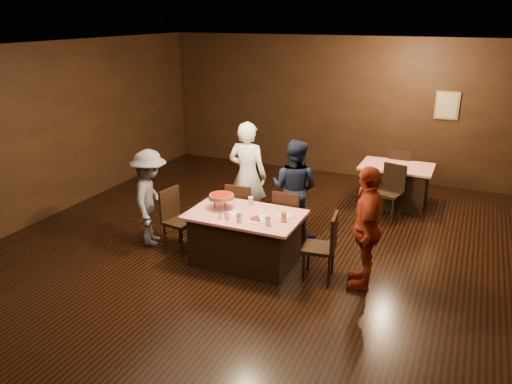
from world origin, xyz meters
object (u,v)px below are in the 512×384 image
at_px(main_table, 245,238).
at_px(chair_far_right, 290,218).
at_px(chair_end_left, 180,220).
at_px(diner_white_jacket, 247,176).
at_px(chair_far_left, 243,210).
at_px(diner_grey_knit, 150,198).
at_px(glass_back, 251,201).
at_px(chair_back_far, 400,172).
at_px(diner_red_shirt, 366,227).
at_px(chair_back_near, 389,192).
at_px(pizza_stand, 221,196).
at_px(glass_front_left, 239,217).
at_px(plate_empty, 285,215).
at_px(glass_amber, 284,217).
at_px(diner_navy_hoodie, 294,189).
at_px(glass_front_right, 268,220).
at_px(chair_end_right, 319,246).
at_px(back_table, 395,185).

bearing_deg(main_table, chair_far_right, 61.93).
height_order(chair_end_left, diner_white_jacket, diner_white_jacket).
bearing_deg(chair_far_left, chair_far_right, 177.10).
relative_size(diner_grey_knit, glass_back, 10.83).
bearing_deg(diner_grey_knit, chair_back_far, -63.19).
bearing_deg(diner_red_shirt, diner_grey_knit, -99.45).
height_order(chair_back_near, chair_back_far, same).
bearing_deg(pizza_stand, diner_grey_knit, -177.90).
relative_size(chair_end_left, diner_red_shirt, 0.57).
distance_m(diner_red_shirt, glass_front_left, 1.69).
xyz_separation_m(pizza_stand, plate_empty, (0.95, 0.10, -0.17)).
height_order(main_table, diner_red_shirt, diner_red_shirt).
bearing_deg(glass_amber, main_table, 175.24).
relative_size(chair_far_right, diner_navy_hoodie, 0.59).
bearing_deg(diner_grey_knit, diner_white_jacket, -65.92).
distance_m(chair_end_left, chair_back_far, 4.70).
bearing_deg(glass_front_right, pizza_stand, 160.56).
height_order(chair_end_left, diner_grey_knit, diner_grey_knit).
bearing_deg(glass_back, chair_end_right, -14.62).
xyz_separation_m(diner_red_shirt, glass_front_left, (-1.65, -0.37, 0.01)).
height_order(chair_far_right, chair_end_right, same).
bearing_deg(main_table, chair_back_far, 67.80).
distance_m(chair_back_near, diner_grey_knit, 4.10).
bearing_deg(glass_amber, chair_far_left, 141.34).
bearing_deg(pizza_stand, main_table, -7.13).
height_order(main_table, diner_navy_hoodie, diner_navy_hoodie).
xyz_separation_m(chair_far_left, glass_back, (0.35, -0.45, 0.37)).
distance_m(chair_back_far, diner_white_jacket, 3.42).
height_order(chair_end_right, diner_red_shirt, diner_red_shirt).
height_order(chair_far_left, glass_front_right, chair_far_left).
height_order(diner_grey_knit, glass_back, diner_grey_knit).
bearing_deg(glass_front_right, diner_grey_knit, 172.96).
relative_size(diner_white_jacket, glass_amber, 12.95).
relative_size(chair_far_left, diner_red_shirt, 0.57).
bearing_deg(diner_navy_hoodie, glass_amber, 107.40).
distance_m(glass_front_right, glass_amber, 0.25).
distance_m(chair_back_far, glass_back, 3.94).
height_order(main_table, glass_front_right, glass_front_right).
xyz_separation_m(chair_far_right, chair_end_left, (-1.50, -0.75, 0.00)).
bearing_deg(glass_front_left, plate_empty, 41.99).
distance_m(chair_far_left, diner_red_shirt, 2.23).
height_order(chair_back_near, glass_amber, chair_back_near).
height_order(chair_back_far, diner_white_jacket, diner_white_jacket).
relative_size(main_table, plate_empty, 6.40).
bearing_deg(plate_empty, diner_navy_hoodie, 103.14).
xyz_separation_m(back_table, chair_back_far, (0.00, 0.60, 0.09)).
height_order(chair_back_far, diner_navy_hoodie, diner_navy_hoodie).
distance_m(diner_grey_knit, glass_back, 1.60).
height_order(chair_far_right, glass_back, chair_far_right).
xyz_separation_m(chair_end_right, glass_amber, (-0.50, -0.05, 0.37)).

